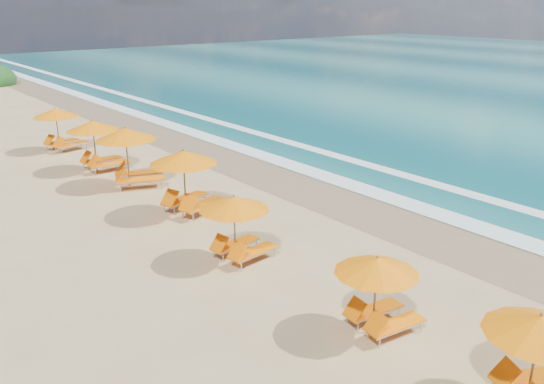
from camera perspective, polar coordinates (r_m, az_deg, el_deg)
name	(u,v)px	position (r m, az deg, el deg)	size (l,w,h in m)	color
ground	(272,223)	(20.56, 0.00, -3.17)	(160.00, 160.00, 0.00)	tan
wet_sand	(349,200)	(23.11, 7.77, -0.82)	(4.00, 160.00, 0.01)	#8C7353
surf_foam	(392,187)	(25.04, 12.07, 0.53)	(4.00, 160.00, 0.01)	white
station_1	(542,355)	(12.44, 25.66, -14.62)	(2.85, 2.85, 2.16)	olive
station_2	(380,288)	(13.91, 10.90, -9.55)	(2.42, 2.29, 2.06)	olive
station_3	(239,223)	(17.30, -3.39, -3.15)	(2.52, 2.37, 2.19)	olive
station_4	(188,177)	(21.30, -8.47, 1.52)	(3.17, 3.05, 2.57)	olive
station_5	(132,153)	(25.06, -13.98, 3.88)	(3.45, 3.41, 2.65)	olive
station_6	(98,142)	(27.89, -17.16, 4.90)	(2.71, 2.51, 2.50)	olive
station_7	(60,126)	(32.41, -20.62, 6.26)	(2.90, 2.78, 2.39)	olive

